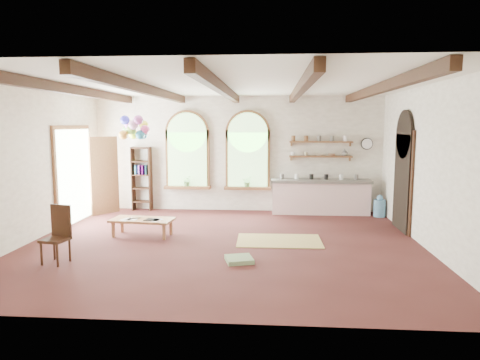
# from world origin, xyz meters

# --- Properties ---
(floor) EXTENTS (8.00, 8.00, 0.00)m
(floor) POSITION_xyz_m (0.00, 0.00, 0.00)
(floor) COLOR #4E2220
(floor) RESTS_ON ground
(ceiling_beams) EXTENTS (6.20, 6.80, 0.18)m
(ceiling_beams) POSITION_xyz_m (0.00, 0.00, 3.10)
(ceiling_beams) COLOR #3A2312
(ceiling_beams) RESTS_ON ceiling
(window_left) EXTENTS (1.30, 0.28, 2.20)m
(window_left) POSITION_xyz_m (-1.40, 3.43, 1.63)
(window_left) COLOR brown
(window_left) RESTS_ON floor
(window_right) EXTENTS (1.30, 0.28, 2.20)m
(window_right) POSITION_xyz_m (0.30, 3.43, 1.63)
(window_right) COLOR brown
(window_right) RESTS_ON floor
(left_doorway) EXTENTS (0.10, 1.90, 2.50)m
(left_doorway) POSITION_xyz_m (-3.95, 1.80, 1.15)
(left_doorway) COLOR brown
(left_doorway) RESTS_ON floor
(right_doorway) EXTENTS (0.10, 1.30, 2.40)m
(right_doorway) POSITION_xyz_m (3.95, 1.50, 1.10)
(right_doorway) COLOR black
(right_doorway) RESTS_ON floor
(kitchen_counter) EXTENTS (2.68, 0.62, 0.94)m
(kitchen_counter) POSITION_xyz_m (2.30, 3.20, 0.48)
(kitchen_counter) COLOR #FCD5DB
(kitchen_counter) RESTS_ON floor
(wall_shelf_lower) EXTENTS (1.70, 0.24, 0.04)m
(wall_shelf_lower) POSITION_xyz_m (2.30, 3.38, 1.55)
(wall_shelf_lower) COLOR brown
(wall_shelf_lower) RESTS_ON wall_back
(wall_shelf_upper) EXTENTS (1.70, 0.24, 0.04)m
(wall_shelf_upper) POSITION_xyz_m (2.30, 3.38, 1.95)
(wall_shelf_upper) COLOR brown
(wall_shelf_upper) RESTS_ON wall_back
(wall_clock) EXTENTS (0.32, 0.04, 0.32)m
(wall_clock) POSITION_xyz_m (3.55, 3.45, 1.90)
(wall_clock) COLOR black
(wall_clock) RESTS_ON wall_back
(bookshelf) EXTENTS (0.53, 0.32, 1.80)m
(bookshelf) POSITION_xyz_m (-2.70, 3.32, 0.90)
(bookshelf) COLOR #3A2312
(bookshelf) RESTS_ON floor
(coffee_table) EXTENTS (1.39, 0.75, 0.38)m
(coffee_table) POSITION_xyz_m (-1.84, 0.50, 0.34)
(coffee_table) COLOR tan
(coffee_table) RESTS_ON floor
(side_chair) EXTENTS (0.47, 0.47, 1.01)m
(side_chair) POSITION_xyz_m (-2.80, -1.40, 0.29)
(side_chair) COLOR #3A2312
(side_chair) RESTS_ON floor
(floor_mat) EXTENTS (1.77, 1.12, 0.02)m
(floor_mat) POSITION_xyz_m (1.14, 0.30, 0.01)
(floor_mat) COLOR tan
(floor_mat) RESTS_ON floor
(floor_cushion) EXTENTS (0.57, 0.57, 0.08)m
(floor_cushion) POSITION_xyz_m (0.40, -1.11, 0.04)
(floor_cushion) COLOR gray
(floor_cushion) RESTS_ON floor
(water_jug_a) EXTENTS (0.27, 0.27, 0.52)m
(water_jug_a) POSITION_xyz_m (3.10, 3.20, 0.23)
(water_jug_a) COLOR #558FB6
(water_jug_a) RESTS_ON floor
(water_jug_b) EXTENTS (0.30, 0.30, 0.58)m
(water_jug_b) POSITION_xyz_m (3.82, 2.90, 0.25)
(water_jug_b) COLOR #558FB6
(water_jug_b) RESTS_ON floor
(balloon_cluster) EXTENTS (0.74, 0.81, 1.14)m
(balloon_cluster) POSITION_xyz_m (-2.41, 1.98, 2.33)
(balloon_cluster) COLOR white
(balloon_cluster) RESTS_ON floor
(table_book) EXTENTS (0.25, 0.30, 0.02)m
(table_book) POSITION_xyz_m (-2.09, 0.59, 0.39)
(table_book) COLOR olive
(table_book) RESTS_ON coffee_table
(tablet) EXTENTS (0.22, 0.28, 0.01)m
(tablet) POSITION_xyz_m (-1.65, 0.42, 0.39)
(tablet) COLOR black
(tablet) RESTS_ON coffee_table
(potted_plant_left) EXTENTS (0.27, 0.23, 0.30)m
(potted_plant_left) POSITION_xyz_m (-1.40, 3.32, 0.85)
(potted_plant_left) COLOR #598C4C
(potted_plant_left) RESTS_ON window_left
(potted_plant_right) EXTENTS (0.27, 0.23, 0.30)m
(potted_plant_right) POSITION_xyz_m (0.30, 3.32, 0.85)
(potted_plant_right) COLOR #598C4C
(potted_plant_right) RESTS_ON window_right
(shelf_cup_a) EXTENTS (0.12, 0.10, 0.10)m
(shelf_cup_a) POSITION_xyz_m (1.55, 3.38, 1.62)
(shelf_cup_a) COLOR white
(shelf_cup_a) RESTS_ON wall_shelf_lower
(shelf_cup_b) EXTENTS (0.10, 0.10, 0.09)m
(shelf_cup_b) POSITION_xyz_m (1.90, 3.38, 1.62)
(shelf_cup_b) COLOR beige
(shelf_cup_b) RESTS_ON wall_shelf_lower
(shelf_bowl_a) EXTENTS (0.22, 0.22, 0.05)m
(shelf_bowl_a) POSITION_xyz_m (2.25, 3.38, 1.60)
(shelf_bowl_a) COLOR beige
(shelf_bowl_a) RESTS_ON wall_shelf_lower
(shelf_bowl_b) EXTENTS (0.20, 0.20, 0.06)m
(shelf_bowl_b) POSITION_xyz_m (2.60, 3.38, 1.60)
(shelf_bowl_b) COLOR #8C664C
(shelf_bowl_b) RESTS_ON wall_shelf_lower
(shelf_vase) EXTENTS (0.18, 0.18, 0.19)m
(shelf_vase) POSITION_xyz_m (2.95, 3.38, 1.67)
(shelf_vase) COLOR slate
(shelf_vase) RESTS_ON wall_shelf_lower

